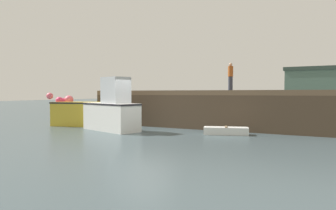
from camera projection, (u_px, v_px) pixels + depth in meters
ground at (145, 135)px, 14.45m from camera, size 120.00×160.00×0.10m
pier at (220, 96)px, 18.99m from camera, size 13.21×8.36×2.01m
fishing_boat_near_left at (77, 112)px, 17.83m from camera, size 3.12×1.94×1.89m
fishing_boat_near_right at (112, 111)px, 15.56m from camera, size 3.54×2.15×2.64m
rowboat at (226, 131)px, 14.08m from camera, size 2.07×1.22×0.38m
dockworker at (231, 77)px, 20.60m from camera, size 0.34×0.34×1.85m
warehouse at (326, 87)px, 43.83m from camera, size 10.68×6.21×5.45m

